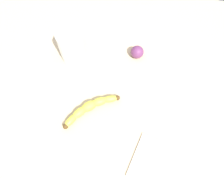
# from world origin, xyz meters

# --- Properties ---
(wooden_tabletop) EXTENTS (1.20, 1.20, 0.03)m
(wooden_tabletop) POSITION_xyz_m (0.00, 0.00, 0.01)
(wooden_tabletop) COLOR #CCB18B
(wooden_tabletop) RESTS_ON ground
(banana) EXTENTS (0.16, 0.15, 0.03)m
(banana) POSITION_xyz_m (0.09, -0.01, 0.05)
(banana) COLOR yellow
(banana) RESTS_ON wooden_tabletop
(smoothie_glass) EXTENTS (0.09, 0.09, 0.13)m
(smoothie_glass) POSITION_xyz_m (-0.10, -0.15, 0.09)
(smoothie_glass) COLOR silver
(smoothie_glass) RESTS_ON wooden_tabletop
(plum_fruit) EXTENTS (0.05, 0.05, 0.05)m
(plum_fruit) POSITION_xyz_m (-0.18, 0.09, 0.05)
(plum_fruit) COLOR #6B3360
(plum_fruit) RESTS_ON wooden_tabletop
(folded_napkin) EXTENTS (0.15, 0.13, 0.01)m
(folded_napkin) POSITION_xyz_m (0.19, 0.22, 0.03)
(folded_napkin) COLOR white
(folded_napkin) RESTS_ON wooden_tabletop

